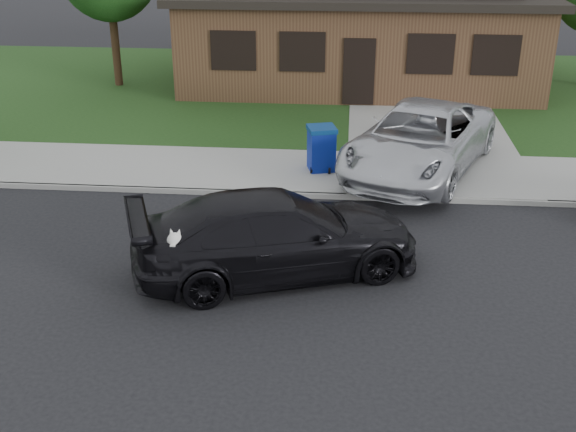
{
  "coord_description": "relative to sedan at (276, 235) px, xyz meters",
  "views": [
    {
      "loc": [
        3.74,
        -11.83,
        6.48
      ],
      "look_at": [
        2.7,
        0.01,
        1.1
      ],
      "focal_mm": 45.0,
      "sensor_mm": 36.0,
      "label": 1
    }
  ],
  "objects": [
    {
      "name": "lawn",
      "position": [
        -2.5,
        13.1,
        -0.7
      ],
      "size": [
        60.0,
        13.0,
        0.13
      ],
      "primitive_type": "cube",
      "color": "#193814",
      "rests_on": "ground"
    },
    {
      "name": "house",
      "position": [
        1.5,
        15.09,
        1.37
      ],
      "size": [
        12.6,
        8.6,
        4.65
      ],
      "color": "#422B1C",
      "rests_on": "ground"
    },
    {
      "name": "sedan",
      "position": [
        0.0,
        0.0,
        0.0
      ],
      "size": [
        5.68,
        3.82,
        1.53
      ],
      "rotation": [
        0.0,
        0.0,
        1.92
      ],
      "color": "black",
      "rests_on": "ground"
    },
    {
      "name": "driveway",
      "position": [
        3.5,
        10.1,
        -0.69
      ],
      "size": [
        4.5,
        13.0,
        0.14
      ],
      "primitive_type": "cube",
      "color": "gray",
      "rests_on": "ground"
    },
    {
      "name": "sidewalk",
      "position": [
        -2.5,
        5.1,
        -0.7
      ],
      "size": [
        60.0,
        3.0,
        0.12
      ],
      "primitive_type": "cube",
      "color": "gray",
      "rests_on": "ground"
    },
    {
      "name": "curb",
      "position": [
        -2.5,
        3.6,
        -0.7
      ],
      "size": [
        60.0,
        0.12,
        0.12
      ],
      "primitive_type": "cube",
      "color": "gray",
      "rests_on": "ground"
    },
    {
      "name": "minivan",
      "position": [
        2.97,
        5.24,
        0.17
      ],
      "size": [
        4.59,
        6.27,
        1.58
      ],
      "primitive_type": "imported",
      "rotation": [
        0.0,
        0.0,
        -0.39
      ],
      "color": "silver",
      "rests_on": "driveway"
    },
    {
      "name": "recycling_bin",
      "position": [
        0.59,
        5.16,
        -0.09
      ],
      "size": [
        0.81,
        0.81,
        1.1
      ],
      "rotation": [
        0.0,
        0.0,
        0.26
      ],
      "color": "navy",
      "rests_on": "sidewalk"
    },
    {
      "name": "ground",
      "position": [
        -2.5,
        0.1,
        -0.76
      ],
      "size": [
        120.0,
        120.0,
        0.0
      ],
      "primitive_type": "plane",
      "color": "black",
      "rests_on": "ground"
    }
  ]
}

